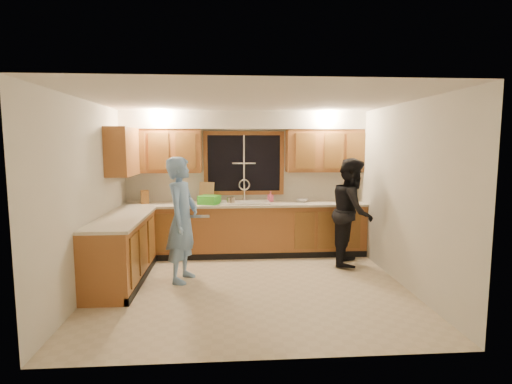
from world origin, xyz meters
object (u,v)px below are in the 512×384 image
stove (110,262)px  bowl (302,201)px  dishwasher (196,233)px  dish_crate (209,200)px  man (182,220)px  woman (352,212)px  soap_bottle (270,196)px  knife_block (145,197)px  sink (245,206)px

stove → bowl: size_ratio=4.32×
dishwasher → dish_crate: dish_crate is taller
stove → man: 1.10m
man → dish_crate: man is taller
woman → bowl: 1.00m
woman → soap_bottle: (-1.24, 0.82, 0.15)m
stove → dish_crate: 2.18m
soap_bottle → bowl: size_ratio=0.88×
woman → knife_block: bearing=99.1°
stove → man: (0.86, 0.53, 0.43)m
dishwasher → man: 1.36m
woman → dish_crate: bearing=96.5°
dish_crate → bowl: 1.64m
sink → dishwasher: (-0.85, -0.01, -0.45)m
sink → man: bearing=-126.1°
knife_block → bowl: knife_block is taller
soap_bottle → bowl: bearing=-10.5°
sink → dish_crate: sink is taller
man → dish_crate: (0.33, 1.21, 0.11)m
woman → dish_crate: size_ratio=5.46×
stove → dishwasher: bearing=62.3°
sink → soap_bottle: size_ratio=4.72×
dishwasher → dish_crate: (0.24, -0.06, 0.58)m
stove → knife_block: size_ratio=3.85×
woman → bowl: woman is taller
dish_crate → soap_bottle: soap_bottle is taller
woman → dish_crate: 2.40m
dish_crate → sink: bearing=7.0°
bowl → knife_block: bearing=-179.9°
stove → bowl: 3.42m
knife_block → man: bearing=-78.0°
dishwasher → bowl: bearing=1.9°
dishwasher → woman: woman is taller
stove → knife_block: 1.96m
stove → soap_bottle: bearing=41.1°
stove → soap_bottle: soap_bottle is taller
dishwasher → dish_crate: 0.63m
sink → bowl: bearing=2.6°
woman → knife_block: size_ratio=7.36×
stove → knife_block: bearing=87.7°
stove → woman: bearing=18.2°
sink → knife_block: 1.73m
dishwasher → soap_bottle: soap_bottle is taller
dish_crate → stove: bearing=-124.1°
dishwasher → woman: size_ratio=0.48×
dish_crate → soap_bottle: (1.08, 0.23, 0.02)m
woman → dishwasher: bearing=96.5°
man → bowl: bearing=-40.8°
dishwasher → man: (-0.09, -1.28, 0.47)m
soap_bottle → man: bearing=-134.3°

